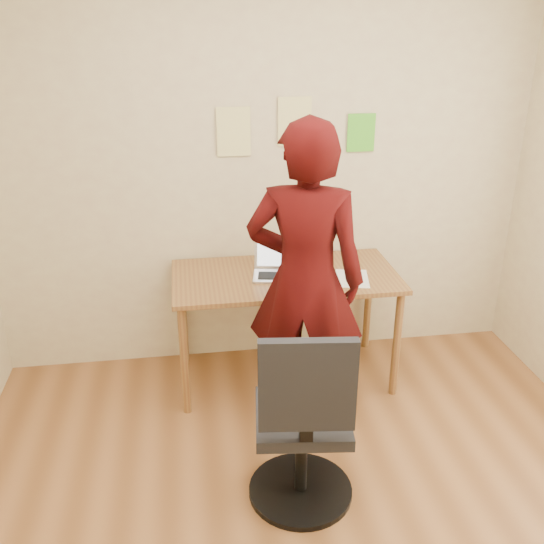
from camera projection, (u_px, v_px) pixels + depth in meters
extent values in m
cube|color=brown|center=(318.00, 543.00, 2.81)|extent=(3.50, 3.50, 0.04)
cube|color=beige|center=(264.00, 164.00, 3.87)|extent=(3.50, 0.04, 2.70)
cube|color=brown|center=(285.00, 277.00, 3.77)|extent=(1.40, 0.70, 0.03)
cylinder|color=brown|center=(185.00, 361.00, 3.56)|extent=(0.05, 0.05, 0.71)
cylinder|color=brown|center=(397.00, 344.00, 3.74)|extent=(0.05, 0.05, 0.71)
cylinder|color=brown|center=(183.00, 315.00, 4.10)|extent=(0.05, 0.05, 0.71)
cylinder|color=brown|center=(368.00, 302.00, 4.28)|extent=(0.05, 0.05, 0.71)
cube|color=silver|center=(277.00, 276.00, 3.73)|extent=(0.33, 0.25, 0.01)
cube|color=black|center=(277.00, 275.00, 3.72)|extent=(0.26, 0.15, 0.00)
cube|color=silver|center=(278.00, 253.00, 3.80)|extent=(0.30, 0.11, 0.20)
cube|color=white|center=(278.00, 253.00, 3.80)|extent=(0.26, 0.09, 0.16)
cube|color=white|center=(352.00, 278.00, 3.71)|extent=(0.25, 0.31, 0.00)
cube|color=black|center=(316.00, 285.00, 3.61)|extent=(0.12, 0.15, 0.01)
cube|color=#3F4C59|center=(316.00, 284.00, 3.61)|extent=(0.10, 0.12, 0.00)
cube|color=#E9E08B|center=(234.00, 132.00, 3.73)|extent=(0.21, 0.00, 0.30)
cube|color=#E9E08B|center=(295.00, 122.00, 3.76)|extent=(0.21, 0.00, 0.30)
cube|color=#53C52C|center=(361.00, 133.00, 3.85)|extent=(0.18, 0.00, 0.24)
cube|color=black|center=(302.00, 417.00, 2.89)|extent=(0.49, 0.49, 0.06)
cube|color=black|center=(307.00, 386.00, 2.57)|extent=(0.43, 0.10, 0.44)
cube|color=black|center=(306.00, 428.00, 2.67)|extent=(0.06, 0.05, 0.12)
cylinder|color=black|center=(301.00, 457.00, 2.99)|extent=(0.06, 0.06, 0.44)
cylinder|color=black|center=(300.00, 490.00, 3.07)|extent=(0.52, 0.52, 0.03)
imported|color=#360707|center=(305.00, 281.00, 3.30)|extent=(0.75, 0.61, 1.79)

